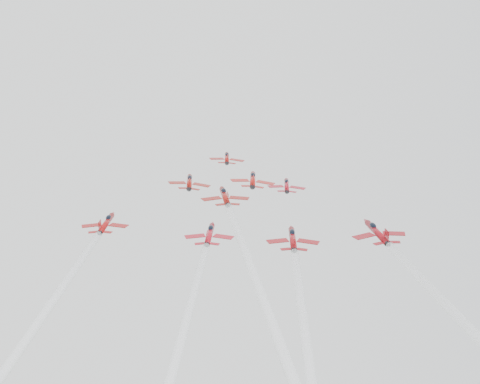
{
  "coord_description": "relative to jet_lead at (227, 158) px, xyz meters",
  "views": [
    {
      "loc": [
        -10.21,
        -134.09,
        127.16
      ],
      "look_at": [
        0.0,
        2.0,
        153.83
      ],
      "focal_mm": 50.0,
      "sensor_mm": 36.0,
      "label": 1
    }
  ],
  "objects": [
    {
      "name": "jet_row2_left",
      "position": [
        -9.28,
        -18.84,
        -10.29
      ],
      "size": [
        9.37,
        12.1,
        7.28
      ],
      "rotation": [
        0.5,
        0.07,
        0.03
      ],
      "color": "maroon"
    },
    {
      "name": "jet_rear_left",
      "position": [
        -5.54,
        -83.83,
        -45.88
      ],
      "size": [
        8.79,
        84.19,
        46.72
      ],
      "rotation": [
        0.5,
        0.03,
        -0.12
      ],
      "color": "#AC101E"
    },
    {
      "name": "jet_row2_right",
      "position": [
        12.15,
        -20.1,
        -10.99
      ],
      "size": [
        8.44,
        10.89,
        6.55
      ],
      "rotation": [
        0.5,
        0.07,
        -0.1
      ],
      "color": "#A60F1D"
    },
    {
      "name": "jet_lead",
      "position": [
        0.0,
        0.0,
        0.0
      ],
      "size": [
        8.94,
        11.55,
        6.95
      ],
      "rotation": [
        0.5,
        0.06,
        -0.02
      ],
      "color": "#99110E"
    },
    {
      "name": "jet_row2_center",
      "position": [
        4.96,
        -16.52,
        -9.02
      ],
      "size": [
        10.17,
        13.13,
        7.9
      ],
      "rotation": [
        0.5,
        0.09,
        -0.06
      ],
      "color": "#AF1510"
    },
    {
      "name": "jet_rear_farleft",
      "position": [
        -24.16,
        -78.97,
        -43.22
      ],
      "size": [
        8.66,
        82.95,
        46.03
      ],
      "rotation": [
        0.5,
        0.01,
        -0.12
      ],
      "color": "#990E0E"
    },
    {
      "name": "jet_center",
      "position": [
        -1.88,
        -70.42,
        -38.55
      ],
      "size": [
        10.13,
        97.02,
        53.84
      ],
      "rotation": [
        0.5,
        -0.05,
        0.05
      ],
      "color": "maroon"
    }
  ]
}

